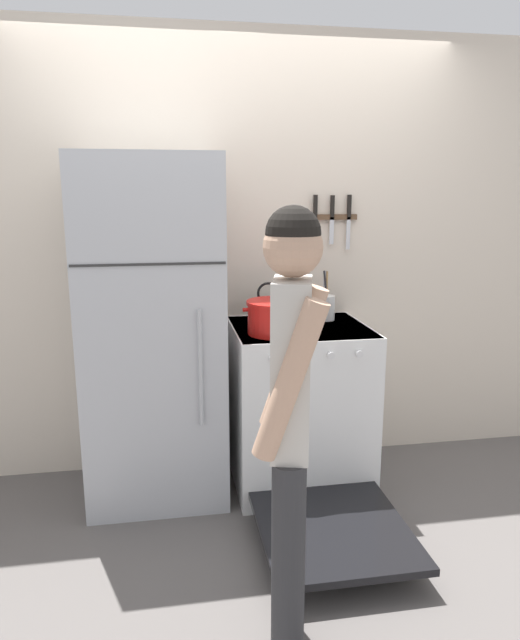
{
  "coord_description": "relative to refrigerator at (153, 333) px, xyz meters",
  "views": [
    {
      "loc": [
        -0.44,
        -3.32,
        1.65
      ],
      "look_at": [
        0.05,
        -0.48,
        1.0
      ],
      "focal_mm": 32.0,
      "sensor_mm": 36.0,
      "label": 1
    }
  ],
  "objects": [
    {
      "name": "person",
      "position": [
        0.47,
        -1.26,
        0.0
      ],
      "size": [
        0.31,
        0.37,
        1.61
      ],
      "rotation": [
        0.0,
        0.0,
        1.31
      ],
      "color": "#2D2D30",
      "rests_on": "ground_plane"
    },
    {
      "name": "ground_plane",
      "position": [
        0.5,
        0.31,
        -0.92
      ],
      "size": [
        14.0,
        14.0,
        0.0
      ],
      "primitive_type": "plane",
      "color": "#5B5654"
    },
    {
      "name": "wall_back",
      "position": [
        0.5,
        0.34,
        0.36
      ],
      "size": [
        10.0,
        0.06,
        2.55
      ],
      "color": "beige",
      "rests_on": "ground_plane"
    },
    {
      "name": "dutch_oven_pot",
      "position": [
        0.63,
        -0.15,
        0.09
      ],
      "size": [
        0.34,
        0.3,
        0.2
      ],
      "color": "red",
      "rests_on": "stove_range"
    },
    {
      "name": "wall_knife_strip",
      "position": [
        1.06,
        0.3,
        0.6
      ],
      "size": [
        0.31,
        0.03,
        0.36
      ],
      "color": "brown"
    },
    {
      "name": "tea_kettle",
      "position": [
        0.65,
        0.11,
        0.08
      ],
      "size": [
        0.2,
        0.16,
        0.23
      ],
      "color": "silver",
      "rests_on": "stove_range"
    },
    {
      "name": "stove_range",
      "position": [
        0.8,
        -0.06,
        -0.46
      ],
      "size": [
        0.75,
        1.41,
        0.92
      ],
      "color": "white",
      "rests_on": "ground_plane"
    },
    {
      "name": "utensil_jar",
      "position": [
        0.99,
        0.12,
        0.08
      ],
      "size": [
        0.1,
        0.1,
        0.29
      ],
      "color": "silver",
      "rests_on": "stove_range"
    },
    {
      "name": "refrigerator",
      "position": [
        0.0,
        0.0,
        0.0
      ],
      "size": [
        0.73,
        0.66,
        1.84
      ],
      "color": "#B7BABF",
      "rests_on": "ground_plane"
    }
  ]
}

